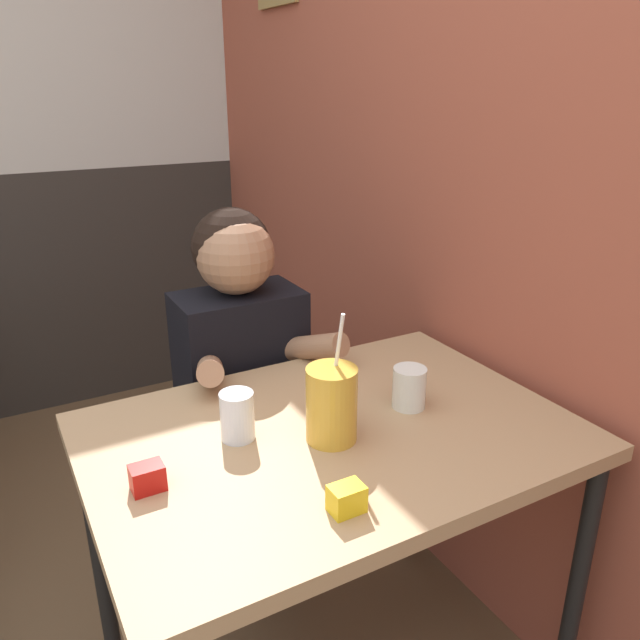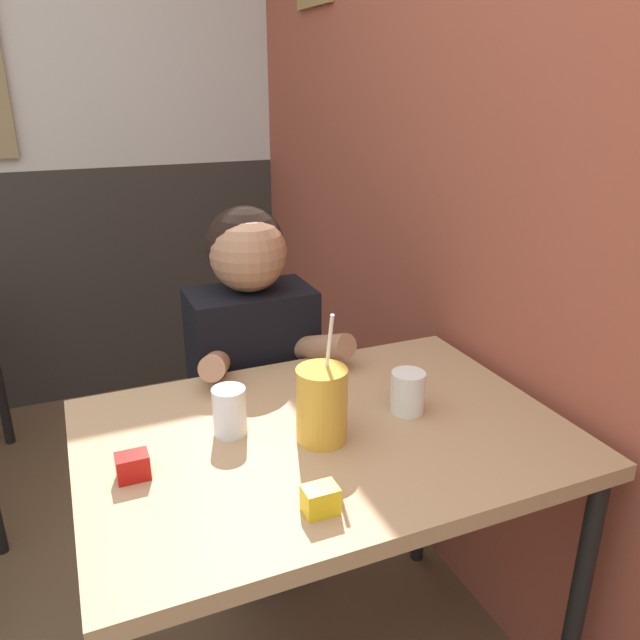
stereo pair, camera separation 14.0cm
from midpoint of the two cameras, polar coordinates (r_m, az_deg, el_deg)
The scene contains 8 objects.
brick_wall_right at distance 2.14m, azimuth 8.24°, elevation 17.85°, with size 0.08×4.26×2.70m.
main_table at distance 1.39m, azimuth 3.36°, elevation -12.76°, with size 1.02×0.71×0.77m.
person_seated at distance 1.82m, azimuth -3.85°, elevation -6.80°, with size 0.42×0.41×1.16m.
cocktail_pitcher at distance 1.28m, azimuth 3.33°, elevation -7.81°, with size 0.11×0.11×0.28m.
glass_near_pitcher at distance 1.32m, azimuth -5.25°, elevation -8.38°, with size 0.07×0.07×0.10m.
glass_center at distance 1.42m, azimuth 10.86°, elevation -6.56°, with size 0.08×0.08×0.10m.
condiment_ketchup at distance 1.22m, azimuth -13.57°, elevation -12.98°, with size 0.06×0.04×0.05m.
condiment_mustard at distance 1.11m, azimuth 3.79°, elevation -16.19°, with size 0.06×0.04×0.05m.
Camera 2 is at (0.16, -0.74, 1.46)m, focal length 35.00 mm.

